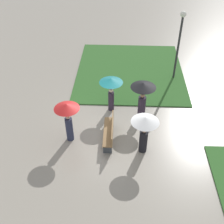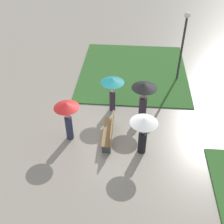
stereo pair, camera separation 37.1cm
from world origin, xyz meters
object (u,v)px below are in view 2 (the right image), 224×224
(crowd_person_white, at_px, (144,127))
(lamp_post, at_px, (184,38))
(crowd_person_teal, at_px, (112,86))
(crowd_person_red, at_px, (67,113))
(park_bench, at_px, (109,131))
(crowd_person_black, at_px, (144,93))

(crowd_person_white, bearing_deg, lamp_post, 113.62)
(lamp_post, height_order, crowd_person_teal, lamp_post)
(lamp_post, relative_size, crowd_person_white, 2.14)
(crowd_person_red, bearing_deg, lamp_post, -46.74)
(park_bench, bearing_deg, crowd_person_teal, -179.53)
(crowd_person_white, bearing_deg, park_bench, -162.05)
(lamp_post, xyz_separation_m, crowd_person_white, (5.99, -2.08, -1.21))
(crowd_person_white, xyz_separation_m, crowd_person_red, (-0.56, -3.21, 0.09))
(crowd_person_teal, height_order, crowd_person_black, crowd_person_black)
(crowd_person_teal, xyz_separation_m, crowd_person_red, (2.23, -1.73, 0.02))
(lamp_post, relative_size, crowd_person_teal, 2.14)
(lamp_post, bearing_deg, crowd_person_teal, -48.06)
(crowd_person_red, distance_m, crowd_person_black, 3.72)
(park_bench, relative_size, lamp_post, 0.49)
(crowd_person_teal, xyz_separation_m, crowd_person_white, (2.79, 1.48, -0.07))
(park_bench, relative_size, crowd_person_black, 1.02)
(lamp_post, bearing_deg, park_bench, -33.42)
(crowd_person_red, height_order, crowd_person_black, crowd_person_red)
(park_bench, distance_m, crowd_person_red, 2.03)
(crowd_person_teal, distance_m, crowd_person_black, 1.56)
(crowd_person_teal, bearing_deg, lamp_post, -48.45)
(crowd_person_teal, height_order, crowd_person_white, same)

